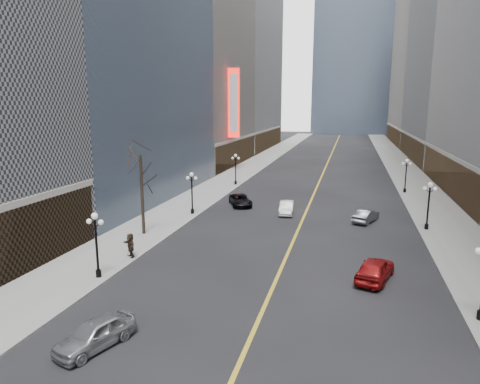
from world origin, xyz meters
The scene contains 19 objects.
sidewalk_east centered at (14.00, 70.00, 0.07)m, with size 6.00×230.00×0.15m, color gray.
sidewalk_west centered at (-14.00, 70.00, 0.07)m, with size 6.00×230.00×0.15m, color gray.
lane_line centered at (0.00, 80.00, 0.01)m, with size 0.25×200.00×0.02m, color gold.
bldg_east_d centered at (29.90, 149.00, 31.17)m, with size 26.60×46.60×62.80m.
bldg_west_c centered at (-29.88, 87.00, 25.19)m, with size 26.60×30.60×50.80m.
bldg_west_d centered at (-29.92, 121.00, 36.17)m, with size 26.60×38.60×72.80m.
streetlamp_east_2 centered at (11.80, 48.00, 2.90)m, with size 1.26×0.44×4.52m.
streetlamp_east_3 centered at (11.80, 66.00, 2.90)m, with size 1.26×0.44×4.52m.
streetlamp_west_1 centered at (-11.80, 30.00, 2.90)m, with size 1.26×0.44×4.52m.
streetlamp_west_2 centered at (-11.80, 48.00, 2.90)m, with size 1.26×0.44×4.52m.
streetlamp_west_3 centered at (-11.80, 66.00, 2.90)m, with size 1.26×0.44×4.52m.
theatre_marquee centered at (-15.88, 80.00, 12.00)m, with size 2.00×0.55×12.00m.
tree_west_far centered at (-13.50, 40.00, 6.24)m, with size 3.60×3.60×7.92m.
car_nb_near centered at (-7.19, 22.52, 0.72)m, with size 1.70×4.23×1.44m, color #A1A3A9.
car_nb_mid centered at (-2.00, 51.09, 0.68)m, with size 1.45×4.15×1.37m, color #BBBBBD.
car_nb_far centered at (-7.84, 53.54, 0.66)m, with size 2.19×4.76×1.32m, color black.
car_sb_mid centered at (6.48, 34.53, 0.79)m, with size 1.88×4.66×1.59m, color maroon.
car_sb_far centered at (6.31, 49.69, 0.67)m, with size 1.42×4.08×1.34m, color #45484C.
ped_west_far centered at (-11.60, 34.11, 1.09)m, with size 1.75×0.50×1.89m, color black.
Camera 1 is at (4.47, 5.82, 11.68)m, focal length 32.00 mm.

